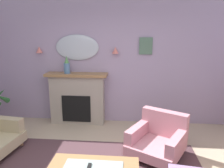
# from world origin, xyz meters

# --- Properties ---
(wall_back) EXTENTS (6.87, 0.10, 2.74)m
(wall_back) POSITION_xyz_m (0.00, 2.49, 1.37)
(wall_back) COLOR #9E8CA8
(wall_back) RESTS_ON ground
(fireplace) EXTENTS (1.36, 0.36, 1.16)m
(fireplace) POSITION_xyz_m (-0.71, 2.27, 0.57)
(fireplace) COLOR gray
(fireplace) RESTS_ON ground
(mantel_vase_left) EXTENTS (0.13, 0.13, 0.38)m
(mantel_vase_left) POSITION_xyz_m (-0.91, 2.24, 1.33)
(mantel_vase_left) COLOR #4C7093
(mantel_vase_left) RESTS_ON fireplace
(wall_mirror) EXTENTS (0.96, 0.06, 0.56)m
(wall_mirror) POSITION_xyz_m (-0.71, 2.41, 1.71)
(wall_mirror) COLOR #B2BCC6
(wall_sconce_left) EXTENTS (0.14, 0.14, 0.14)m
(wall_sconce_left) POSITION_xyz_m (-1.56, 2.36, 1.66)
(wall_sconce_left) COLOR #D17066
(wall_sconce_right) EXTENTS (0.14, 0.14, 0.14)m
(wall_sconce_right) POSITION_xyz_m (0.14, 2.36, 1.66)
(wall_sconce_right) COLOR #D17066
(framed_picture) EXTENTS (0.28, 0.03, 0.36)m
(framed_picture) POSITION_xyz_m (0.79, 2.42, 1.75)
(framed_picture) COLOR #4C6B56
(tv_remote) EXTENTS (0.04, 0.16, 0.02)m
(tv_remote) POSITION_xyz_m (-0.00, -0.04, 0.45)
(tv_remote) COLOR black
(tv_remote) RESTS_ON coffee_table
(armchair_in_corner) EXTENTS (1.10, 1.11, 0.71)m
(armchair_in_corner) POSITION_xyz_m (0.96, 1.07, 0.31)
(armchair_in_corner) COLOR #B77A84
(armchair_in_corner) RESTS_ON ground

